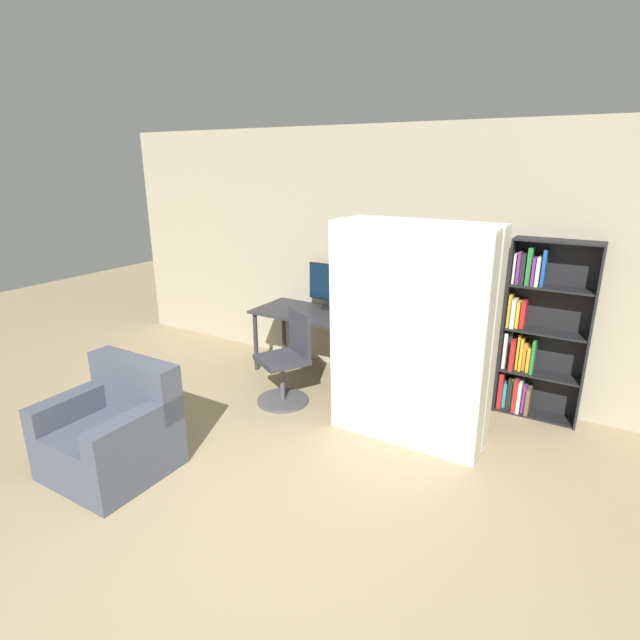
% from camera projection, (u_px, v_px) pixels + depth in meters
% --- Properties ---
extents(ground_plane, '(16.00, 16.00, 0.00)m').
position_uv_depth(ground_plane, '(217.00, 573.00, 2.97)').
color(ground_plane, '#9E8966').
extents(wall_back, '(8.00, 0.06, 2.70)m').
position_uv_depth(wall_back, '(419.00, 261.00, 5.17)').
color(wall_back, tan).
rests_on(wall_back, ground).
extents(desk, '(1.40, 0.68, 0.72)m').
position_uv_depth(desk, '(316.00, 320.00, 5.59)').
color(desk, '#2D2D33').
rests_on(desk, ground).
extents(monitor, '(0.52, 0.20, 0.52)m').
position_uv_depth(monitor, '(329.00, 285.00, 5.64)').
color(monitor, black).
rests_on(monitor, desk).
extents(office_chair, '(0.60, 0.60, 0.94)m').
position_uv_depth(office_chair, '(287.00, 366.00, 4.99)').
color(office_chair, '#4C4C51').
rests_on(office_chair, ground).
extents(bookshelf, '(0.74, 0.26, 1.69)m').
position_uv_depth(bookshelf, '(535.00, 335.00, 4.64)').
color(bookshelf, black).
rests_on(bookshelf, ground).
extents(mattress_near, '(1.31, 0.30, 1.89)m').
position_uv_depth(mattress_near, '(407.00, 340.00, 4.07)').
color(mattress_near, silver).
rests_on(mattress_near, ground).
extents(mattress_far, '(1.31, 0.26, 1.89)m').
position_uv_depth(mattress_far, '(419.00, 330.00, 4.30)').
color(mattress_far, silver).
rests_on(mattress_far, ground).
extents(armchair, '(0.85, 0.80, 0.85)m').
position_uv_depth(armchair, '(114.00, 432.00, 3.90)').
color(armchair, '#474C5B').
rests_on(armchair, ground).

